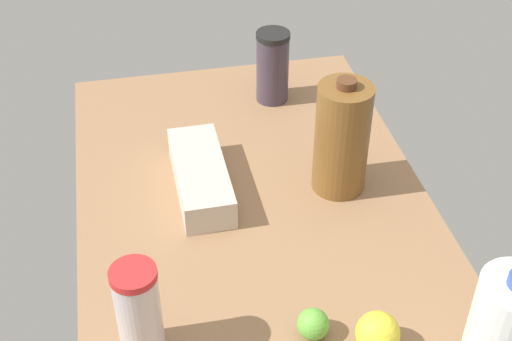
% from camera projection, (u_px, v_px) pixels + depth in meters
% --- Properties ---
extents(countertop, '(1.20, 0.76, 0.03)m').
position_uv_depth(countertop, '(256.00, 212.00, 1.54)').
color(countertop, '#956D4B').
rests_on(countertop, ground).
extents(egg_carton, '(0.29, 0.11, 0.07)m').
position_uv_depth(egg_carton, '(201.00, 176.00, 1.56)').
color(egg_carton, beige).
rests_on(egg_carton, countertop).
extents(milk_jug, '(0.12, 0.12, 0.26)m').
position_uv_depth(milk_jug, '(503.00, 337.00, 1.11)').
color(milk_jug, white).
rests_on(milk_jug, countertop).
extents(shaker_bottle, '(0.09, 0.09, 0.19)m').
position_uv_depth(shaker_bottle, '(273.00, 67.00, 1.82)').
color(shaker_bottle, '#3E3443').
rests_on(shaker_bottle, countertop).
extents(chocolate_milk_jug, '(0.12, 0.12, 0.27)m').
position_uv_depth(chocolate_milk_jug, '(342.00, 138.00, 1.51)').
color(chocolate_milk_jug, brown).
rests_on(chocolate_milk_jug, countertop).
extents(tumbler_cup, '(0.08, 0.08, 0.19)m').
position_uv_depth(tumbler_cup, '(139.00, 312.00, 1.18)').
color(tumbler_cup, beige).
rests_on(tumbler_cup, countertop).
extents(lime_near_front, '(0.06, 0.06, 0.06)m').
position_uv_depth(lime_near_front, '(313.00, 324.00, 1.25)').
color(lime_near_front, '#64B13C').
rests_on(lime_near_front, countertop).
extents(lemon_far_back, '(0.08, 0.08, 0.08)m').
position_uv_depth(lemon_far_back, '(378.00, 333.00, 1.22)').
color(lemon_far_back, yellow).
rests_on(lemon_far_back, countertop).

